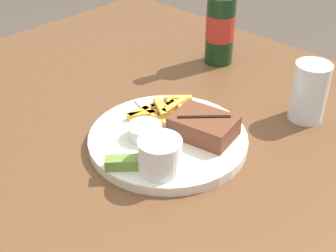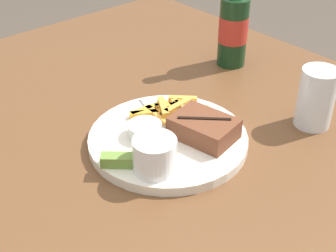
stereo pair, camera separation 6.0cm
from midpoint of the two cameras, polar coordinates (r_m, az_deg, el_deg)
name	(u,v)px [view 1 (the left image)]	position (r m, az deg, el deg)	size (l,w,h in m)	color
dining_table	(168,176)	(0.90, -1.91, -6.17)	(1.30, 1.06, 0.75)	brown
dinner_plate	(168,139)	(0.85, -2.02, -1.68)	(0.29, 0.29, 0.02)	silver
steak_portion	(204,126)	(0.83, 2.33, -0.05)	(0.12, 0.10, 0.04)	brown
fries_pile	(169,110)	(0.90, -1.82, 1.88)	(0.11, 0.14, 0.02)	gold
coleslaw_cup	(160,154)	(0.75, -3.29, -3.45)	(0.07, 0.07, 0.06)	white
dipping_sauce_cup	(145,130)	(0.83, -4.88, -0.60)	(0.06, 0.06, 0.02)	silver
pickle_spear	(122,163)	(0.77, -7.86, -4.53)	(0.05, 0.06, 0.02)	olive
fork_utensil	(150,114)	(0.90, -4.12, 1.38)	(0.13, 0.05, 0.00)	#B7B7BC
beer_bottle	(220,25)	(1.11, 4.84, 12.11)	(0.07, 0.07, 0.26)	#143319
drinking_glass	(309,92)	(0.93, 15.10, 4.03)	(0.07, 0.07, 0.12)	silver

